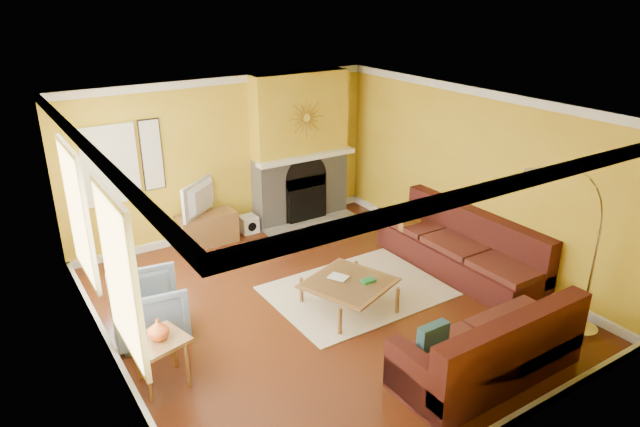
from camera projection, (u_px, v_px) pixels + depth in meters
floor at (322, 305)px, 7.84m from camera, size 5.50×6.00×0.02m
ceiling at (322, 108)px, 6.82m from camera, size 5.50×6.00×0.02m
wall_back at (226, 157)px, 9.67m from camera, size 5.50×0.02×2.70m
wall_front at (510, 321)px, 4.99m from camera, size 5.50×0.02×2.70m
wall_left at (101, 267)px, 5.94m from camera, size 0.02×6.00×2.70m
wall_right at (473, 176)px, 8.72m from camera, size 0.02×6.00×2.70m
baseboard at (322, 300)px, 7.81m from camera, size 5.50×6.00×0.12m
crown_molding at (322, 114)px, 6.84m from camera, size 5.50×6.00×0.12m
window_left_near at (76, 214)px, 6.91m from camera, size 0.06×1.22×1.72m
window_left_far at (118, 276)px, 5.44m from camera, size 0.06×1.22×1.72m
window_back at (110, 165)px, 8.60m from camera, size 0.82×0.06×1.22m
wall_art at (152, 155)px, 8.92m from camera, size 0.34×0.04×1.14m
fireplace at (300, 149)px, 10.19m from camera, size 1.80×0.40×2.70m
mantel at (307, 157)px, 10.04m from camera, size 1.92×0.22×0.08m
hearth at (317, 227)px, 10.25m from camera, size 1.80×0.70×0.06m
sunburst at (306, 118)px, 9.78m from camera, size 0.70×0.04×0.70m
rug at (357, 291)px, 8.15m from camera, size 2.40×1.80×0.02m
sectional_sofa at (428, 276)px, 7.65m from camera, size 3.13×3.83×0.90m
coffee_table at (349, 294)px, 7.67m from camera, size 1.32×1.32×0.41m
media_console at (207, 229)px, 9.56m from camera, size 0.97×0.44×0.54m
tv at (205, 198)px, 9.35m from camera, size 0.87×0.74×0.58m
subwoofer at (248, 224)px, 10.06m from camera, size 0.29×0.29×0.29m
armchair at (149, 308)px, 7.00m from camera, size 0.97×0.95×0.79m
side_table at (162, 361)px, 6.19m from camera, size 0.63×0.63×0.57m
vase at (158, 329)px, 6.03m from camera, size 0.28×0.28×0.24m
book at (335, 280)px, 7.60m from camera, size 0.28×0.31×0.03m
arc_lamp at (563, 260)px, 6.46m from camera, size 1.48×0.36×2.36m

